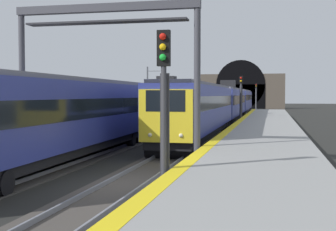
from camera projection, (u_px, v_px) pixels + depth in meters
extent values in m
plane|color=black|center=(128.00, 186.00, 16.33)|extent=(320.00, 320.00, 0.00)
cube|color=gray|center=(255.00, 176.00, 15.34)|extent=(112.00, 4.76, 1.01)
cube|color=yellow|center=(192.00, 159.00, 15.78)|extent=(112.00, 0.50, 0.01)
cube|color=#423D38|center=(128.00, 185.00, 16.33)|extent=(160.00, 2.71, 0.06)
cube|color=gray|center=(109.00, 181.00, 16.48)|extent=(160.00, 0.07, 0.15)
cube|color=gray|center=(148.00, 183.00, 16.17)|extent=(160.00, 0.07, 0.15)
cube|color=#383533|center=(13.00, 180.00, 17.32)|extent=(160.00, 2.80, 0.06)
cube|color=gray|center=(30.00, 178.00, 17.16)|extent=(160.00, 0.07, 0.15)
cube|color=navy|center=(199.00, 107.00, 32.02)|extent=(20.77, 2.78, 2.82)
cube|color=black|center=(199.00, 102.00, 32.00)|extent=(19.94, 2.81, 0.80)
cube|color=slate|center=(199.00, 85.00, 31.95)|extent=(20.15, 2.37, 0.20)
cube|color=black|center=(199.00, 130.00, 32.09)|extent=(20.36, 2.46, 0.50)
cylinder|color=black|center=(171.00, 150.00, 23.01)|extent=(0.91, 2.51, 0.90)
cylinder|color=black|center=(178.00, 146.00, 24.76)|extent=(0.91, 2.51, 0.90)
cylinder|color=black|center=(212.00, 127.00, 39.45)|extent=(0.91, 2.51, 0.90)
cylinder|color=black|center=(215.00, 126.00, 41.20)|extent=(0.91, 2.51, 0.90)
cube|color=yellow|center=(166.00, 116.00, 21.86)|extent=(0.13, 2.62, 2.52)
cube|color=black|center=(165.00, 101.00, 21.78)|extent=(0.05, 1.91, 1.02)
sphere|color=#F2EACC|center=(181.00, 136.00, 21.68)|extent=(0.20, 0.20, 0.20)
sphere|color=#F2EACC|center=(150.00, 135.00, 22.01)|extent=(0.20, 0.20, 0.20)
cube|color=navy|center=(228.00, 102.00, 52.75)|extent=(20.77, 2.78, 2.82)
cube|color=black|center=(228.00, 99.00, 52.73)|extent=(19.94, 2.81, 0.91)
cube|color=slate|center=(228.00, 89.00, 52.68)|extent=(20.15, 2.37, 0.20)
cube|color=black|center=(228.00, 116.00, 52.82)|extent=(20.36, 2.46, 0.50)
cylinder|color=black|center=(219.00, 124.00, 43.70)|extent=(0.91, 2.51, 0.90)
cylinder|color=black|center=(221.00, 123.00, 45.45)|extent=(0.91, 2.51, 0.90)
cylinder|color=black|center=(233.00, 116.00, 60.21)|extent=(0.91, 2.51, 0.90)
cylinder|color=black|center=(234.00, 115.00, 61.97)|extent=(0.91, 2.51, 0.90)
cube|color=navy|center=(240.00, 100.00, 73.48)|extent=(20.77, 2.78, 2.82)
cube|color=black|center=(240.00, 97.00, 73.46)|extent=(19.94, 2.81, 0.82)
cube|color=slate|center=(240.00, 91.00, 73.41)|extent=(20.15, 2.37, 0.20)
cube|color=black|center=(240.00, 110.00, 73.55)|extent=(20.36, 2.46, 0.50)
cylinder|color=black|center=(236.00, 115.00, 64.63)|extent=(0.91, 2.51, 0.90)
cylinder|color=black|center=(237.00, 114.00, 66.39)|extent=(0.91, 2.51, 0.90)
cylinder|color=black|center=(243.00, 111.00, 80.74)|extent=(0.91, 2.51, 0.90)
cylinder|color=black|center=(244.00, 110.00, 82.49)|extent=(0.91, 2.51, 0.90)
cube|color=black|center=(228.00, 84.00, 52.66)|extent=(1.30, 1.64, 0.90)
cube|color=navy|center=(66.00, 113.00, 21.78)|extent=(20.79, 3.10, 2.91)
cube|color=black|center=(66.00, 108.00, 21.77)|extent=(19.96, 3.11, 0.89)
cube|color=slate|center=(66.00, 80.00, 21.71)|extent=(20.16, 2.67, 0.20)
cube|color=black|center=(67.00, 147.00, 21.85)|extent=(20.37, 2.76, 0.47)
cylinder|color=black|center=(123.00, 137.00, 30.70)|extent=(0.89, 2.54, 0.85)
cylinder|color=black|center=(115.00, 139.00, 28.94)|extent=(0.89, 2.54, 0.85)
cube|color=yellow|center=(129.00, 109.00, 31.97)|extent=(0.17, 2.63, 2.60)
cube|color=black|center=(129.00, 99.00, 31.99)|extent=(0.07, 1.92, 1.05)
sphere|color=#F2EACC|center=(119.00, 123.00, 32.23)|extent=(0.20, 0.20, 0.20)
sphere|color=#F2EACC|center=(140.00, 123.00, 31.92)|extent=(0.20, 0.20, 0.20)
cube|color=navy|center=(167.00, 104.00, 42.46)|extent=(20.79, 3.10, 2.91)
cube|color=black|center=(167.00, 99.00, 42.44)|extent=(19.96, 3.11, 0.91)
cube|color=slate|center=(167.00, 87.00, 42.39)|extent=(20.16, 2.67, 0.20)
cube|color=black|center=(167.00, 122.00, 42.53)|extent=(20.37, 2.76, 0.47)
cylinder|color=black|center=(183.00, 120.00, 51.29)|extent=(0.89, 2.54, 0.85)
cylinder|color=black|center=(180.00, 121.00, 49.53)|extent=(0.89, 2.54, 0.85)
cylinder|color=black|center=(147.00, 131.00, 35.56)|extent=(0.89, 2.54, 0.85)
cylinder|color=black|center=(141.00, 133.00, 33.80)|extent=(0.89, 2.54, 0.85)
cube|color=black|center=(167.00, 81.00, 42.36)|extent=(1.33, 1.67, 0.90)
cylinder|color=#38383D|center=(164.00, 135.00, 13.67)|extent=(0.16, 0.16, 4.05)
cube|color=black|center=(164.00, 48.00, 13.56)|extent=(0.20, 0.38, 1.05)
cube|color=#38383D|center=(165.00, 134.00, 13.81)|extent=(0.04, 0.28, 3.64)
sphere|color=red|center=(163.00, 37.00, 13.42)|extent=(0.20, 0.20, 0.20)
sphere|color=yellow|center=(163.00, 47.00, 13.43)|extent=(0.20, 0.20, 0.20)
sphere|color=green|center=(163.00, 57.00, 13.45)|extent=(0.20, 0.20, 0.20)
cylinder|color=#38383D|center=(241.00, 105.00, 47.24)|extent=(0.16, 0.16, 4.36)
cube|color=black|center=(241.00, 80.00, 47.12)|extent=(0.20, 0.38, 0.75)
cube|color=#38383D|center=(241.00, 105.00, 47.37)|extent=(0.04, 0.28, 3.93)
sphere|color=red|center=(241.00, 78.00, 46.99)|extent=(0.20, 0.20, 0.20)
sphere|color=yellow|center=(241.00, 81.00, 47.00)|extent=(0.20, 0.20, 0.20)
cylinder|color=#4C4C54|center=(256.00, 99.00, 91.33)|extent=(0.16, 0.16, 4.68)
cube|color=black|center=(256.00, 85.00, 91.20)|extent=(0.20, 0.38, 0.75)
cube|color=#4C4C54|center=(256.00, 99.00, 91.46)|extent=(0.04, 0.28, 4.21)
sphere|color=red|center=(256.00, 85.00, 91.07)|extent=(0.20, 0.20, 0.20)
sphere|color=yellow|center=(256.00, 86.00, 91.08)|extent=(0.20, 0.20, 0.20)
cylinder|color=#3F3F47|center=(22.00, 90.00, 21.39)|extent=(0.28, 0.28, 6.86)
cylinder|color=#3F3F47|center=(197.00, 90.00, 19.60)|extent=(0.28, 0.28, 6.86)
cube|color=#3F3F47|center=(105.00, 8.00, 20.33)|extent=(0.36, 8.46, 0.35)
cube|color=#2D2D33|center=(105.00, 22.00, 20.36)|extent=(0.70, 7.36, 0.08)
cube|color=#51473D|center=(241.00, 91.00, 108.12)|extent=(2.31, 20.09, 8.05)
cube|color=black|center=(240.00, 97.00, 107.00)|extent=(0.12, 11.25, 5.63)
cylinder|color=black|center=(240.00, 84.00, 106.87)|extent=(0.12, 11.25, 11.25)
cylinder|color=#595B60|center=(147.00, 93.00, 63.16)|extent=(0.22, 0.22, 7.04)
cylinder|color=#595B60|center=(154.00, 71.00, 62.81)|extent=(0.08, 2.00, 0.08)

